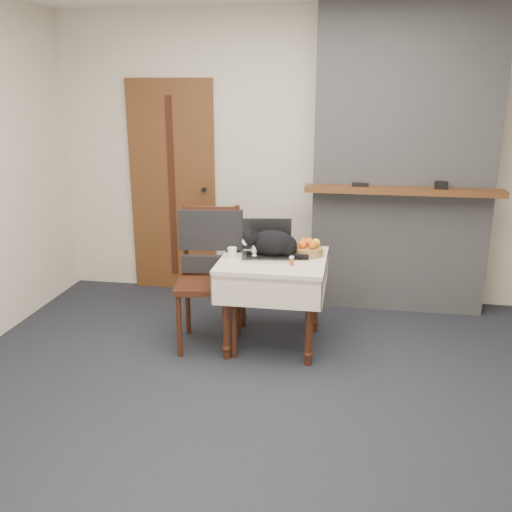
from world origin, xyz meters
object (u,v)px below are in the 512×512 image
Objects in this scene: door at (173,188)px; pill_bottle at (292,261)px; cat at (274,244)px; cream_jar at (232,253)px; laptop at (267,247)px; fruit_basket at (309,249)px; chair at (210,257)px; side_table at (273,272)px.

pill_bottle is at bearing -45.24° from door.
cat is 0.32m from cream_jar.
laptop is 1.89× the size of fruit_basket.
cat is at bearing -5.62° from chair.
pill_bottle is 0.67m from chair.
fruit_basket is (0.55, 0.17, 0.01)m from cream_jar.
laptop is 0.44m from chair.
fruit_basket is at bearing 25.25° from side_table.
fruit_basket is at bearing 1.30° from chair.
pill_bottle is (0.21, -0.20, -0.03)m from laptop.
laptop is at bearing 147.32° from cat.
side_table is at bearing -8.07° from chair.
door is 9.07× the size of fruit_basket.
laptop is at bearing -45.53° from door.
door is 1.34m from chair.
pill_bottle is (0.15, -0.18, -0.07)m from cat.
cream_jar is at bearing -169.11° from laptop.
door reaches higher than fruit_basket.
chair is (-0.64, 0.17, -0.06)m from pill_bottle.
door reaches higher than cat.
laptop is at bearing 19.79° from cream_jar.
side_table is at bearing -154.75° from fruit_basket.
chair reaches higher than laptop.
door is 1.60m from cat.
side_table is (1.13, -1.14, -0.41)m from door.
door is 3.97× the size of cat.
cream_jar is (-0.30, -0.07, -0.06)m from cat.
fruit_basket is (0.10, 0.28, 0.02)m from pill_bottle.
door reaches higher than laptop.
door is 1.84m from pill_bottle.
cat reaches higher than cream_jar.
pill_bottle is at bearing -46.23° from side_table.
chair is (-0.43, -0.03, -0.09)m from laptop.
fruit_basket is at bearing 5.33° from laptop.
cat is 0.50m from chair.
chair is at bearing 168.36° from cat.
fruit_basket is at bearing 16.75° from cream_jar.
chair is (-0.49, 0.01, 0.09)m from side_table.
laptop reaches higher than side_table.
cream_jar is (0.83, -1.18, -0.26)m from door.
laptop is at bearing -165.78° from fruit_basket.
chair is at bearing -60.35° from door.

